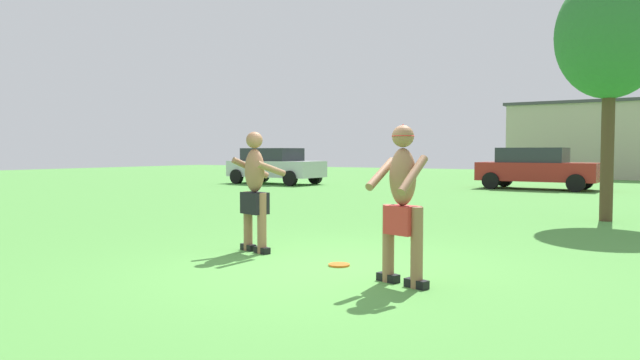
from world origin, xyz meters
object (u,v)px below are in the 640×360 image
Objects in this scene: frisbee at (339,265)px; car_red_far_end at (536,168)px; tree_behind_players at (610,36)px; car_silver_near_post at (275,165)px; player_with_cap at (402,197)px; player_in_black at (255,188)px.

frisbee is 16.79m from car_red_far_end.
car_red_far_end is 10.73m from tree_behind_players.
car_red_far_end is (10.62, 2.28, 0.00)m from car_silver_near_post.
player_with_cap is 6.44× the size of frisbee.
car_silver_near_post is at bearing 151.70° from tree_behind_players.
player_in_black is 1.79m from frisbee.
tree_behind_players is (3.30, -9.78, 2.95)m from car_red_far_end.
frisbee is at bearing -9.69° from player_in_black.
car_silver_near_post is (-12.63, 15.00, -0.13)m from player_with_cap.
car_silver_near_post is 10.86m from car_red_far_end.
frisbee is at bearing -86.82° from car_red_far_end.
frisbee is 8.26m from tree_behind_players.
player_with_cap reaches higher than player_in_black.
player_with_cap reaches higher than frisbee.
player_with_cap is at bearing -26.37° from frisbee.
player_in_black is 8.27m from tree_behind_players.
player_in_black is 17.38m from car_silver_near_post.
player_in_black is 0.39× the size of car_silver_near_post.
player_in_black reaches higher than car_red_far_end.
car_silver_near_post is at bearing -167.86° from car_red_far_end.
player_in_black is 16.49m from car_red_far_end.
car_red_far_end is at bearing 93.18° from frisbee.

